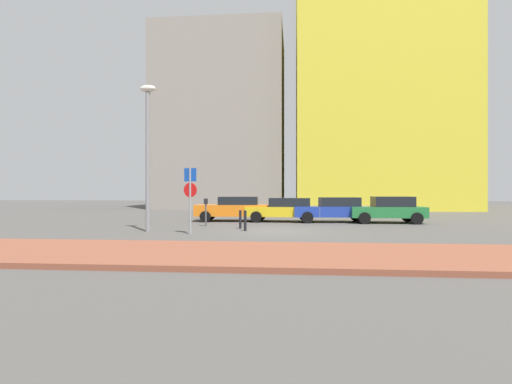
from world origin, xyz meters
TOP-DOWN VIEW (x-y plane):
  - ground_plane at (0.00, 0.00)m, footprint 120.00×120.00m
  - sidewalk_brick at (0.00, -6.93)m, footprint 40.00×4.36m
  - parked_car_orange at (-2.85, 5.91)m, footprint 4.43×2.22m
  - parked_car_yellow at (0.18, 5.72)m, footprint 4.35×2.15m
  - parked_car_blue at (3.00, 5.64)m, footprint 4.57×2.15m
  - parked_car_green at (5.96, 5.33)m, footprint 4.04×2.01m
  - parking_sign_post at (-3.55, -1.48)m, footprint 0.59×0.19m
  - parking_meter at (-3.75, 2.33)m, footprint 0.18×0.14m
  - street_lamp at (-5.66, -0.66)m, footprint 0.70×0.36m
  - traffic_bollard_near at (-1.46, 0.06)m, footprint 0.13×0.13m
  - traffic_bollard_mid at (-1.83, 1.16)m, footprint 0.12×0.12m
  - building_colorful_midrise at (9.18, 26.96)m, footprint 16.37×16.90m
  - building_under_construction at (-7.10, 25.60)m, footprint 13.31×10.62m

SIDE VIEW (x-z plane):
  - ground_plane at x=0.00m, z-range 0.00..0.00m
  - sidewalk_brick at x=0.00m, z-range 0.00..0.14m
  - traffic_bollard_mid at x=-1.83m, z-range 0.00..0.87m
  - traffic_bollard_near at x=-1.46m, z-range 0.00..0.92m
  - parked_car_yellow at x=0.18m, z-range 0.05..1.44m
  - parked_car_blue at x=3.00m, z-range 0.03..1.46m
  - parked_car_orange at x=-2.85m, z-range 0.05..1.50m
  - parked_car_green at x=5.96m, z-range 0.03..1.52m
  - parking_meter at x=-3.75m, z-range 0.21..1.61m
  - parking_sign_post at x=-3.55m, z-range 0.35..3.10m
  - street_lamp at x=-5.66m, z-range 0.61..7.02m
  - building_under_construction at x=-7.10m, z-range 0.00..18.83m
  - building_colorful_midrise at x=9.18m, z-range 0.00..27.31m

